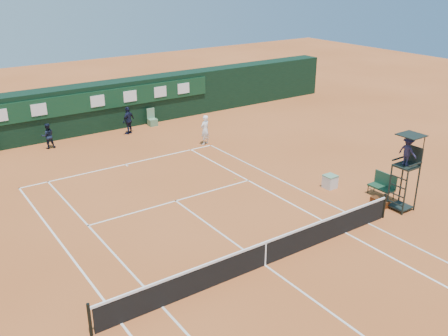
{
  "coord_description": "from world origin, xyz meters",
  "views": [
    {
      "loc": [
        -9.81,
        -11.62,
        9.81
      ],
      "look_at": [
        2.39,
        6.0,
        1.2
      ],
      "focal_mm": 40.0,
      "sensor_mm": 36.0,
      "label": 1
    }
  ],
  "objects_px": {
    "umpire_chair": "(407,157)",
    "cooler": "(330,181)",
    "tennis_net": "(265,253)",
    "player": "(205,130)",
    "player_bench": "(383,184)"
  },
  "relations": [
    {
      "from": "umpire_chair",
      "to": "cooler",
      "type": "distance_m",
      "value": 4.1
    },
    {
      "from": "tennis_net",
      "to": "umpire_chair",
      "type": "height_order",
      "value": "umpire_chair"
    },
    {
      "from": "player",
      "to": "cooler",
      "type": "bearing_deg",
      "value": 83.01
    },
    {
      "from": "player_bench",
      "to": "cooler",
      "type": "xyz_separation_m",
      "value": [
        -1.31,
        2.04,
        -0.27
      ]
    },
    {
      "from": "tennis_net",
      "to": "cooler",
      "type": "height_order",
      "value": "tennis_net"
    },
    {
      "from": "tennis_net",
      "to": "player_bench",
      "type": "xyz_separation_m",
      "value": [
        8.12,
        1.44,
        0.09
      ]
    },
    {
      "from": "player_bench",
      "to": "cooler",
      "type": "distance_m",
      "value": 2.44
    },
    {
      "from": "tennis_net",
      "to": "player",
      "type": "xyz_separation_m",
      "value": [
        5.34,
        12.26,
        0.38
      ]
    },
    {
      "from": "player_bench",
      "to": "player",
      "type": "bearing_deg",
      "value": 104.42
    },
    {
      "from": "player",
      "to": "player_bench",
      "type": "bearing_deg",
      "value": 87.92
    },
    {
      "from": "player_bench",
      "to": "tennis_net",
      "type": "bearing_deg",
      "value": -169.92
    },
    {
      "from": "umpire_chair",
      "to": "cooler",
      "type": "xyz_separation_m",
      "value": [
        -0.84,
        3.39,
        -2.13
      ]
    },
    {
      "from": "cooler",
      "to": "player",
      "type": "height_order",
      "value": "player"
    },
    {
      "from": "cooler",
      "to": "player",
      "type": "distance_m",
      "value": 8.92
    },
    {
      "from": "tennis_net",
      "to": "umpire_chair",
      "type": "distance_m",
      "value": 7.9
    }
  ]
}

